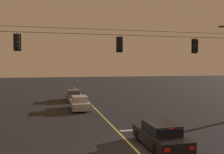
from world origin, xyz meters
TOP-DOWN VIEW (x-y plane):
  - ground_plane at (0.00, 0.00)m, footprint 180.00×180.00m
  - lane_centre_stripe at (0.00, 10.62)m, footprint 0.14×60.00m
  - stop_bar_paint at (1.90, 4.02)m, footprint 3.40×0.36m
  - signal_span_assembly at (-0.00, 4.62)m, footprint 20.36×0.32m
  - traffic_light_leftmost at (-6.53, 4.61)m, footprint 0.48×0.41m
  - traffic_light_left_inner at (0.35, 4.61)m, footprint 0.48×0.41m
  - traffic_light_centre at (6.34, 4.61)m, footprint 0.48×0.41m
  - car_waiting_near_lane at (1.47, 0.23)m, footprint 1.80×4.33m
  - car_oncoming_lead at (-1.66, 13.15)m, footprint 1.80×4.42m
  - car_oncoming_trailing at (-1.75, 19.94)m, footprint 1.80×4.42m

SIDE VIEW (x-z plane):
  - ground_plane at x=0.00m, z-range 0.00..0.00m
  - lane_centre_stripe at x=0.00m, z-range 0.00..0.01m
  - stop_bar_paint at x=1.90m, z-range 0.00..0.01m
  - car_oncoming_lead at x=-1.66m, z-range -0.05..1.34m
  - car_oncoming_trailing at x=-1.75m, z-range -0.05..1.34m
  - car_waiting_near_lane at x=1.47m, z-range -0.05..1.34m
  - signal_span_assembly at x=0.00m, z-range 0.16..8.27m
  - traffic_light_leftmost at x=-6.53m, z-range 5.44..6.66m
  - traffic_light_left_inner at x=0.35m, z-range 5.44..6.66m
  - traffic_light_centre at x=6.34m, z-range 5.44..6.66m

